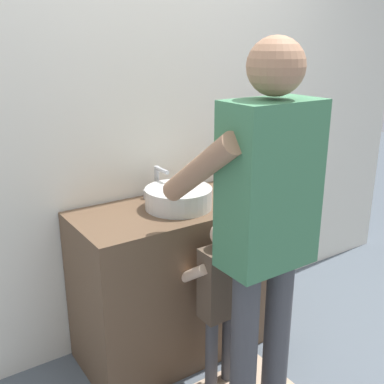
{
  "coord_description": "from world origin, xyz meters",
  "views": [
    {
      "loc": [
        -1.25,
        -1.71,
        1.75
      ],
      "look_at": [
        0.0,
        0.15,
        1.01
      ],
      "focal_mm": 43.23,
      "sensor_mm": 36.0,
      "label": 1
    }
  ],
  "objects": [
    {
      "name": "child_toddler",
      "position": [
        0.0,
        -0.1,
        0.56
      ],
      "size": [
        0.29,
        0.29,
        0.93
      ],
      "color": "#47474C",
      "rests_on": "ground"
    },
    {
      "name": "vanity_cabinet",
      "position": [
        0.0,
        0.3,
        0.44
      ],
      "size": [
        1.14,
        0.54,
        0.89
      ],
      "primitive_type": "cube",
      "color": "brown",
      "rests_on": "ground"
    },
    {
      "name": "back_wall",
      "position": [
        0.0,
        0.62,
        1.35
      ],
      "size": [
        4.4,
        0.08,
        2.7
      ],
      "color": "silver",
      "rests_on": "ground"
    },
    {
      "name": "faucet",
      "position": [
        0.0,
        0.5,
        0.97
      ],
      "size": [
        0.18,
        0.14,
        0.18
      ],
      "color": "#B7BABF",
      "rests_on": "vanity_cabinet"
    },
    {
      "name": "toothbrush_cup",
      "position": [
        0.42,
        0.25,
        0.94
      ],
      "size": [
        0.07,
        0.07,
        0.21
      ],
      "color": "#D86666",
      "rests_on": "vanity_cabinet"
    },
    {
      "name": "sink_basin",
      "position": [
        0.0,
        0.28,
        0.95
      ],
      "size": [
        0.36,
        0.36,
        0.11
      ],
      "color": "silver",
      "rests_on": "vanity_cabinet"
    },
    {
      "name": "ground_plane",
      "position": [
        0.0,
        0.0,
        0.0
      ],
      "size": [
        14.0,
        14.0,
        0.0
      ],
      "primitive_type": "plane",
      "color": "slate"
    },
    {
      "name": "adult_parent",
      "position": [
        0.04,
        -0.35,
        1.06
      ],
      "size": [
        0.55,
        0.58,
        1.77
      ],
      "color": "#47474C",
      "rests_on": "ground"
    }
  ]
}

